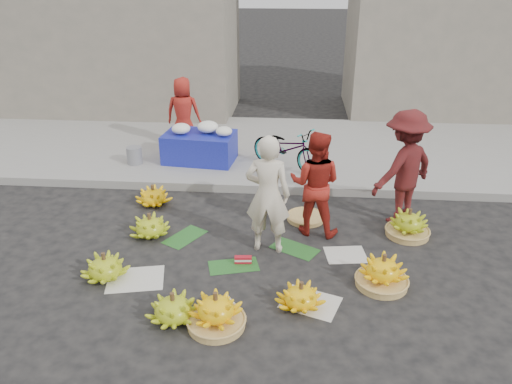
# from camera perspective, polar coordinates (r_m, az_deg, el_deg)

# --- Properties ---
(ground) EXTENTS (80.00, 80.00, 0.00)m
(ground) POSITION_cam_1_polar(r_m,az_deg,el_deg) (6.82, -1.53, -7.58)
(ground) COLOR black
(ground) RESTS_ON ground
(curb) EXTENTS (40.00, 0.25, 0.15)m
(curb) POSITION_cam_1_polar(r_m,az_deg,el_deg) (8.71, -0.01, 0.59)
(curb) COLOR gray
(curb) RESTS_ON ground
(sidewalk) EXTENTS (40.00, 4.00, 0.12)m
(sidewalk) POSITION_cam_1_polar(r_m,az_deg,el_deg) (10.66, 0.91, 5.14)
(sidewalk) COLOR gray
(sidewalk) RESTS_ON ground
(building_left) EXTENTS (6.00, 3.00, 4.00)m
(building_left) POSITION_cam_1_polar(r_m,az_deg,el_deg) (13.83, -15.73, 17.09)
(building_left) COLOR gray
(building_left) RESTS_ON sidewalk
(building_right) EXTENTS (5.00, 3.00, 5.00)m
(building_right) POSITION_cam_1_polar(r_m,az_deg,el_deg) (14.01, 21.78, 18.47)
(building_right) COLOR gray
(building_right) RESTS_ON sidewalk
(newspaper_scatter) EXTENTS (3.20, 1.80, 0.00)m
(newspaper_scatter) POSITION_cam_1_polar(r_m,az_deg,el_deg) (6.16, -2.33, -11.53)
(newspaper_scatter) COLOR silver
(newspaper_scatter) RESTS_ON ground
(banana_leaves) EXTENTS (2.00, 1.00, 0.00)m
(banana_leaves) POSITION_cam_1_polar(r_m,az_deg,el_deg) (6.99, -2.18, -6.64)
(banana_leaves) COLOR #1C541D
(banana_leaves) RESTS_ON ground
(banana_bunch_0) EXTENTS (0.66, 0.66, 0.36)m
(banana_bunch_0) POSITION_cam_1_polar(r_m,az_deg,el_deg) (6.62, -16.88, -8.21)
(banana_bunch_0) COLOR #87A617
(banana_bunch_0) RESTS_ON ground
(banana_bunch_1) EXTENTS (0.64, 0.64, 0.37)m
(banana_bunch_1) POSITION_cam_1_polar(r_m,az_deg,el_deg) (5.74, -9.44, -12.99)
(banana_bunch_1) COLOR #87A617
(banana_bunch_1) RESTS_ON ground
(banana_bunch_2) EXTENTS (0.63, 0.63, 0.44)m
(banana_bunch_2) POSITION_cam_1_polar(r_m,az_deg,el_deg) (5.59, -4.60, -13.51)
(banana_bunch_2) COLOR #B18A4A
(banana_bunch_2) RESTS_ON ground
(banana_bunch_3) EXTENTS (0.60, 0.60, 0.34)m
(banana_bunch_3) POSITION_cam_1_polar(r_m,az_deg,el_deg) (5.90, 5.14, -11.76)
(banana_bunch_3) COLOR yellow
(banana_bunch_3) RESTS_ON ground
(banana_bunch_4) EXTENTS (0.72, 0.72, 0.44)m
(banana_bunch_4) POSITION_cam_1_polar(r_m,az_deg,el_deg) (6.39, 14.27, -8.88)
(banana_bunch_4) COLOR #B18A4A
(banana_bunch_4) RESTS_ON ground
(banana_bunch_5) EXTENTS (0.70, 0.70, 0.43)m
(banana_bunch_5) POSITION_cam_1_polar(r_m,az_deg,el_deg) (7.59, 17.03, -3.53)
(banana_bunch_5) COLOR #B18A4A
(banana_bunch_5) RESTS_ON ground
(banana_bunch_6) EXTENTS (0.72, 0.72, 0.36)m
(banana_bunch_6) POSITION_cam_1_polar(r_m,az_deg,el_deg) (7.42, -12.01, -3.84)
(banana_bunch_6) COLOR #87A617
(banana_bunch_6) RESTS_ON ground
(banana_bunch_7) EXTENTS (0.69, 0.69, 0.36)m
(banana_bunch_7) POSITION_cam_1_polar(r_m,az_deg,el_deg) (8.36, -11.66, -0.45)
(banana_bunch_7) COLOR yellow
(banana_bunch_7) RESTS_ON ground
(basket_spare) EXTENTS (0.70, 0.70, 0.07)m
(basket_spare) POSITION_cam_1_polar(r_m,az_deg,el_deg) (7.80, 5.69, -2.94)
(basket_spare) COLOR #B18A4A
(basket_spare) RESTS_ON ground
(incense_stack) EXTENTS (0.23, 0.09, 0.09)m
(incense_stack) POSITION_cam_1_polar(r_m,az_deg,el_deg) (6.69, -1.48, -7.72)
(incense_stack) COLOR #B41322
(incense_stack) RESTS_ON ground
(vendor_cream) EXTENTS (0.64, 0.45, 1.66)m
(vendor_cream) POSITION_cam_1_polar(r_m,az_deg,el_deg) (6.64, 1.35, -0.33)
(vendor_cream) COLOR beige
(vendor_cream) RESTS_ON ground
(vendor_red) EXTENTS (0.86, 0.74, 1.55)m
(vendor_red) POSITION_cam_1_polar(r_m,az_deg,el_deg) (7.16, 6.77, 0.95)
(vendor_red) COLOR #B2281B
(vendor_red) RESTS_ON ground
(man_striped) EXTENTS (1.30, 1.22, 1.76)m
(man_striped) POSITION_cam_1_polar(r_m,az_deg,el_deg) (7.70, 16.56, 2.65)
(man_striped) COLOR maroon
(man_striped) RESTS_ON ground
(flower_table) EXTENTS (1.41, 0.97, 0.77)m
(flower_table) POSITION_cam_1_polar(r_m,az_deg,el_deg) (9.71, -6.41, 5.34)
(flower_table) COLOR #171C96
(flower_table) RESTS_ON sidewalk
(grey_bucket) EXTENTS (0.29, 0.29, 0.33)m
(grey_bucket) POSITION_cam_1_polar(r_m,az_deg,el_deg) (9.85, -13.73, 4.09)
(grey_bucket) COLOR slate
(grey_bucket) RESTS_ON sidewalk
(flower_vendor) EXTENTS (0.71, 0.47, 1.44)m
(flower_vendor) POSITION_cam_1_polar(r_m,az_deg,el_deg) (10.46, -8.30, 8.99)
(flower_vendor) COLOR #B2281B
(flower_vendor) RESTS_ON sidewalk
(bicycle) EXTENTS (1.29, 1.56, 0.80)m
(bicycle) POSITION_cam_1_polar(r_m,az_deg,el_deg) (9.27, 3.55, 5.03)
(bicycle) COLOR gray
(bicycle) RESTS_ON sidewalk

